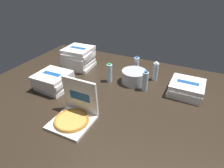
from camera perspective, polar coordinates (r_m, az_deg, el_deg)
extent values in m
cube|color=#2D2319|center=(2.08, 0.10, -5.14)|extent=(3.20, 2.40, 0.02)
cube|color=white|center=(1.83, -11.65, -10.89)|extent=(0.35, 0.35, 0.03)
cylinder|color=gold|center=(1.81, -11.72, -10.36)|extent=(0.32, 0.32, 0.02)
torus|color=#B1712A|center=(1.81, -11.75, -10.15)|extent=(0.31, 0.31, 0.02)
cube|color=white|center=(1.82, -9.23, -3.40)|extent=(0.35, 0.05, 0.35)
cube|color=#19519E|center=(1.81, -9.43, -3.61)|extent=(0.21, 0.01, 0.09)
cube|color=white|center=(2.81, -9.29, 5.33)|extent=(0.38, 0.38, 0.05)
cube|color=white|center=(2.79, -9.68, 6.15)|extent=(0.37, 0.37, 0.05)
cube|color=white|center=(2.77, -9.92, 7.01)|extent=(0.38, 0.38, 0.05)
cube|color=#19519E|center=(2.76, -9.97, 7.49)|extent=(0.23, 0.08, 0.00)
cube|color=white|center=(2.75, -9.78, 7.89)|extent=(0.37, 0.37, 0.05)
cube|color=white|center=(2.73, -9.73, 8.86)|extent=(0.39, 0.39, 0.05)
cube|color=white|center=(2.73, -9.85, 9.87)|extent=(0.37, 0.37, 0.05)
cube|color=#19519E|center=(2.72, -9.90, 10.37)|extent=(0.23, 0.07, 0.00)
cube|color=white|center=(2.32, 20.65, -2.19)|extent=(0.37, 0.37, 0.05)
cube|color=#19519E|center=(2.31, 20.76, -1.66)|extent=(0.23, 0.08, 0.00)
cube|color=white|center=(2.30, 20.94, -1.26)|extent=(0.35, 0.35, 0.05)
cube|color=#19519E|center=(2.28, 21.05, -0.72)|extent=(0.23, 0.06, 0.00)
cube|color=white|center=(2.28, 21.22, -0.12)|extent=(0.36, 0.36, 0.05)
cube|color=#19519E|center=(2.27, 21.34, 0.43)|extent=(0.23, 0.07, 0.00)
cube|color=white|center=(2.38, -16.18, -0.52)|extent=(0.37, 0.37, 0.05)
cube|color=#19519E|center=(2.37, -16.26, 0.01)|extent=(0.23, 0.08, 0.00)
cube|color=white|center=(2.36, -16.69, 0.50)|extent=(0.35, 0.35, 0.05)
cube|color=white|center=(2.33, -16.79, 1.34)|extent=(0.37, 0.37, 0.05)
cube|color=white|center=(2.31, -17.09, 2.34)|extent=(0.35, 0.35, 0.05)
cube|color=#19519E|center=(2.29, -17.19, 2.89)|extent=(0.23, 0.06, 0.00)
cylinder|color=#B7BABF|center=(2.38, 6.44, 2.13)|extent=(0.30, 0.30, 0.16)
cylinder|color=white|center=(2.58, 7.11, 5.30)|extent=(0.07, 0.07, 0.23)
cylinder|color=blue|center=(2.53, 7.28, 7.78)|extent=(0.04, 0.04, 0.02)
cylinder|color=silver|center=(2.23, 9.67, 0.76)|extent=(0.07, 0.07, 0.23)
cylinder|color=blue|center=(2.17, 9.94, 3.53)|extent=(0.04, 0.04, 0.02)
cylinder|color=silver|center=(2.47, 12.59, 3.55)|extent=(0.07, 0.07, 0.23)
cylinder|color=white|center=(2.42, 12.91, 6.11)|extent=(0.04, 0.04, 0.02)
cylinder|color=silver|center=(2.37, -0.74, 3.18)|extent=(0.07, 0.07, 0.23)
cylinder|color=#239951|center=(2.32, -0.76, 5.84)|extent=(0.04, 0.04, 0.02)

